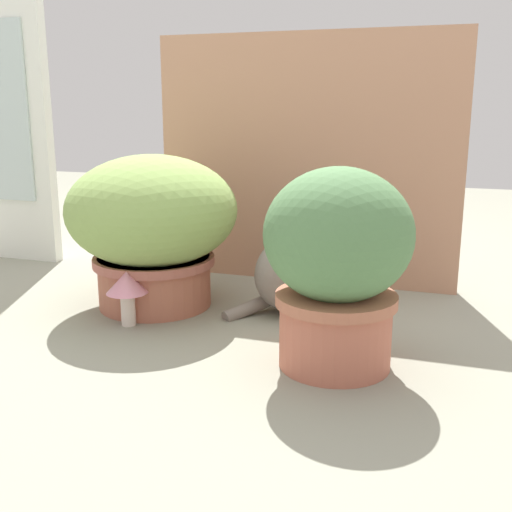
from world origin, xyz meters
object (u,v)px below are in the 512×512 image
Objects in this scene: grass_planter at (153,224)px; leafy_planter at (337,261)px; mushroom_ornament_pink at (127,286)px; cat at (303,267)px.

leafy_planter is at bearing -23.68° from grass_planter.
leafy_planter is 0.57m from mushroom_ornament_pink.
grass_planter is 1.45× the size of cat.
leafy_planter is at bearing -64.68° from cat.
mushroom_ornament_pink is at bearing 171.94° from leafy_planter.
mushroom_ornament_pink is (-0.55, 0.08, -0.13)m from leafy_planter.
cat is at bearing 34.05° from mushroom_ornament_pink.
cat is at bearing 13.31° from grass_planter.
cat is 2.26× the size of mushroom_ornament_pink.
grass_planter is 0.43m from cat.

